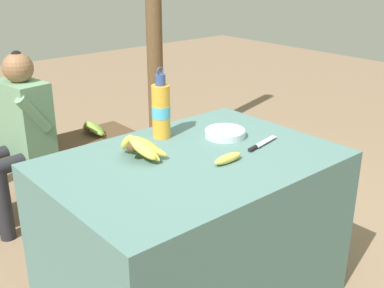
# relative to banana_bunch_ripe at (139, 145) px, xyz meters

# --- Properties ---
(market_counter) EXTENTS (1.26, 0.89, 0.75)m
(market_counter) POSITION_rel_banana_bunch_ripe_xyz_m (0.18, -0.14, -0.44)
(market_counter) COLOR #4C706B
(market_counter) RESTS_ON ground_plane
(banana_bunch_ripe) EXTENTS (0.17, 0.26, 0.13)m
(banana_bunch_ripe) POSITION_rel_banana_bunch_ripe_xyz_m (0.00, 0.00, 0.00)
(banana_bunch_ripe) COLOR #4C381E
(banana_bunch_ripe) RESTS_ON market_counter
(serving_bowl) EXTENTS (0.20, 0.20, 0.04)m
(serving_bowl) POSITION_rel_banana_bunch_ripe_xyz_m (0.47, -0.05, -0.04)
(serving_bowl) COLOR silver
(serving_bowl) RESTS_ON market_counter
(water_bottle) EXTENTS (0.09, 0.09, 0.35)m
(water_bottle) POSITION_rel_banana_bunch_ripe_xyz_m (0.23, 0.15, 0.08)
(water_bottle) COLOR gold
(water_bottle) RESTS_ON market_counter
(loose_banana_front) EXTENTS (0.15, 0.04, 0.04)m
(loose_banana_front) POSITION_rel_banana_bunch_ripe_xyz_m (0.26, -0.28, -0.04)
(loose_banana_front) COLOR #E0C64C
(loose_banana_front) RESTS_ON market_counter
(knife) EXTENTS (0.23, 0.07, 0.02)m
(knife) POSITION_rel_banana_bunch_ripe_xyz_m (0.49, -0.25, -0.05)
(knife) COLOR #BCBCC1
(knife) RESTS_ON market_counter
(wooden_bench) EXTENTS (1.31, 0.32, 0.45)m
(wooden_bench) POSITION_rel_banana_bunch_ripe_xyz_m (0.00, 1.15, -0.45)
(wooden_bench) COLOR #4C3823
(wooden_bench) RESTS_ON ground_plane
(seated_vendor) EXTENTS (0.43, 0.41, 1.07)m
(seated_vendor) POSITION_rel_banana_bunch_ripe_xyz_m (-0.11, 1.11, -0.19)
(seated_vendor) COLOR #232328
(seated_vendor) RESTS_ON ground_plane
(banana_bunch_green) EXTENTS (0.15, 0.26, 0.11)m
(banana_bunch_green) POSITION_rel_banana_bunch_ripe_xyz_m (0.40, 1.14, -0.31)
(banana_bunch_green) COLOR #4C381E
(banana_bunch_green) RESTS_ON wooden_bench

